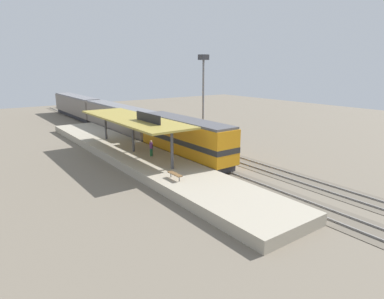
{
  "coord_description": "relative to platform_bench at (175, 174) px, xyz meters",
  "views": [
    {
      "loc": [
        -20.29,
        -32.64,
        10.19
      ],
      "look_at": [
        -1.38,
        -6.71,
        2.0
      ],
      "focal_mm": 30.63,
      "sensor_mm": 36.0,
      "label": 1
    }
  ],
  "objects": [
    {
      "name": "locomotive",
      "position": [
        6.0,
        7.09,
        1.07
      ],
      "size": [
        2.93,
        14.43,
        4.44
      ],
      "color": "#28282D",
      "rests_on": "track_near"
    },
    {
      "name": "track_far",
      "position": [
        10.6,
        10.6,
        -1.31
      ],
      "size": [
        3.2,
        110.0,
        0.16
      ],
      "color": "#5F5649",
      "rests_on": "ground"
    },
    {
      "name": "passenger_carriage_front",
      "position": [
        6.0,
        25.09,
        0.97
      ],
      "size": [
        2.9,
        20.0,
        4.24
      ],
      "color": "#28282D",
      "rests_on": "track_near"
    },
    {
      "name": "platform_bench",
      "position": [
        0.0,
        0.0,
        0.0
      ],
      "size": [
        0.44,
        1.7,
        0.5
      ],
      "color": "#333338",
      "rests_on": "platform"
    },
    {
      "name": "platform",
      "position": [
        1.4,
        10.6,
        -0.89
      ],
      "size": [
        6.0,
        44.0,
        0.9
      ],
      "primitive_type": "cube",
      "color": "#A89E89",
      "rests_on": "ground"
    },
    {
      "name": "ground_plane",
      "position": [
        8.0,
        10.6,
        -1.34
      ],
      "size": [
        120.0,
        120.0,
        0.0
      ],
      "primitive_type": "plane",
      "color": "#706656"
    },
    {
      "name": "person_waiting",
      "position": [
        2.01,
        7.65,
        0.51
      ],
      "size": [
        0.34,
        0.34,
        1.71
      ],
      "color": "#23603D",
      "rests_on": "platform"
    },
    {
      "name": "track_near",
      "position": [
        6.0,
        10.6,
        -1.31
      ],
      "size": [
        3.2,
        110.0,
        0.16
      ],
      "color": "#5F5649",
      "rests_on": "ground"
    },
    {
      "name": "light_mast",
      "position": [
        13.8,
        13.85,
        7.05
      ],
      "size": [
        1.1,
        1.1,
        11.7
      ],
      "color": "slate",
      "rests_on": "ground"
    },
    {
      "name": "passenger_carriage_rear",
      "position": [
        6.0,
        45.89,
        0.97
      ],
      "size": [
        2.9,
        20.0,
        4.24
      ],
      "color": "#28282D",
      "rests_on": "track_near"
    },
    {
      "name": "station_canopy",
      "position": [
        1.4,
        10.51,
        3.19
      ],
      "size": [
        5.2,
        18.0,
        4.7
      ],
      "color": "#47474C",
      "rests_on": "platform"
    }
  ]
}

